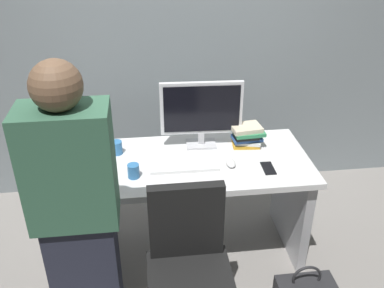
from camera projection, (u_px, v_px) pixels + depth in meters
The scene contains 12 objects.
ground_plane at pixel (191, 247), 3.10m from camera, with size 9.00×9.00×0.00m, color gray.
wall_back at pixel (176, 9), 3.16m from camera, with size 6.40×0.10×3.00m, color gray.
desk at pixel (191, 189), 2.85m from camera, with size 1.53×0.72×0.74m.
office_chair at pixel (189, 280), 2.27m from camera, with size 0.52×0.52×0.94m.
person_at_desk at pixel (78, 220), 2.06m from camera, with size 0.40×0.24×1.64m.
monitor at pixel (201, 111), 2.79m from camera, with size 0.54×0.15×0.46m.
keyboard at pixel (184, 166), 2.66m from camera, with size 0.43×0.13×0.02m, color white.
mouse at pixel (231, 163), 2.68m from camera, with size 0.06×0.10×0.03m, color white.
cup_near_keyboard at pixel (133, 171), 2.55m from camera, with size 0.07×0.07×0.09m, color #3372B2.
cup_by_monitor at pixel (117, 148), 2.80m from camera, with size 0.07×0.07×0.09m, color #3372B2.
book_stack at pixel (247, 135), 2.88m from camera, with size 0.23×0.18×0.15m.
cell_phone at pixel (268, 168), 2.65m from camera, with size 0.07×0.14×0.01m, color black.
Camera 1 is at (-0.28, -2.33, 2.16)m, focal length 40.03 mm.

